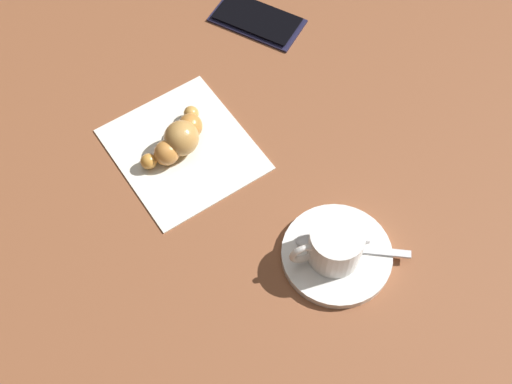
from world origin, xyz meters
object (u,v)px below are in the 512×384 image
at_px(saucer, 337,255).
at_px(napkin, 183,149).
at_px(croissant, 179,139).
at_px(cell_phone, 257,20).
at_px(espresso_cup, 334,245).
at_px(sugar_packet, 351,227).
at_px(teaspoon, 333,246).

bearing_deg(saucer, napkin, -173.03).
relative_size(saucer, croissant, 1.12).
xyz_separation_m(croissant, cell_phone, (-0.09, 0.23, -0.02)).
distance_m(croissant, cell_phone, 0.25).
bearing_deg(napkin, espresso_cup, 5.64).
relative_size(espresso_cup, cell_phone, 0.56).
distance_m(sugar_packet, croissant, 0.25).
bearing_deg(napkin, croissant, -162.09).
bearing_deg(teaspoon, napkin, -172.41).
bearing_deg(croissant, sugar_packet, 15.61).
bearing_deg(sugar_packet, croissant, -4.86).
distance_m(sugar_packet, napkin, 0.24).
xyz_separation_m(sugar_packet, napkin, (-0.23, -0.06, -0.01)).
xyz_separation_m(espresso_cup, cell_phone, (-0.34, 0.21, -0.03)).
relative_size(espresso_cup, teaspoon, 0.72).
distance_m(espresso_cup, teaspoon, 0.03).
distance_m(saucer, croissant, 0.25).
bearing_deg(saucer, sugar_packet, 106.38).
bearing_deg(sugar_packet, cell_phone, -46.97).
relative_size(napkin, cell_phone, 1.26).
bearing_deg(teaspoon, croissant, -172.27).
bearing_deg(cell_phone, espresso_cup, -31.33).
bearing_deg(cell_phone, croissant, -67.96).
relative_size(sugar_packet, croissant, 0.48).
xyz_separation_m(saucer, napkin, (-0.24, -0.03, -0.00)).
bearing_deg(napkin, cell_phone, 112.81).
bearing_deg(espresso_cup, sugar_packet, 100.98).
distance_m(teaspoon, cell_phone, 0.39).
bearing_deg(croissant, espresso_cup, 5.80).
bearing_deg(sugar_packet, napkin, -4.90).
bearing_deg(teaspoon, sugar_packet, 93.48).
distance_m(saucer, cell_phone, 0.39).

